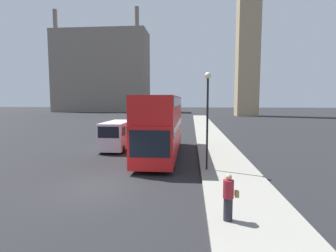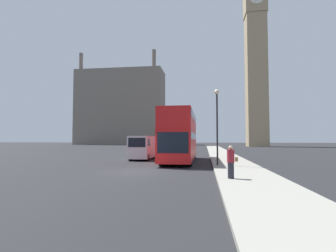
{
  "view_description": "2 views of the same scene",
  "coord_description": "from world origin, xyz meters",
  "px_view_note": "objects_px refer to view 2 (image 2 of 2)",
  "views": [
    {
      "loc": [
        4.41,
        -11.91,
        4.18
      ],
      "look_at": [
        2.57,
        8.94,
        2.15
      ],
      "focal_mm": 28.0,
      "sensor_mm": 36.0,
      "label": 1
    },
    {
      "loc": [
        4.42,
        -16.42,
        2.06
      ],
      "look_at": [
        0.03,
        14.96,
        3.68
      ],
      "focal_mm": 28.0,
      "sensor_mm": 36.0,
      "label": 2
    }
  ],
  "objects_px": {
    "red_double_decker_bus": "(180,134)",
    "street_lamp": "(217,115)",
    "pedestrian": "(231,162)",
    "parked_sedan": "(169,146)",
    "clock_tower": "(256,42)",
    "white_van": "(143,147)"
  },
  "relations": [
    {
      "from": "clock_tower",
      "to": "street_lamp",
      "type": "relative_size",
      "value": 10.51
    },
    {
      "from": "street_lamp",
      "to": "parked_sedan",
      "type": "distance_m",
      "value": 30.98
    },
    {
      "from": "pedestrian",
      "to": "parked_sedan",
      "type": "xyz_separation_m",
      "value": [
        -8.03,
        36.42,
        -0.24
      ]
    },
    {
      "from": "street_lamp",
      "to": "parked_sedan",
      "type": "relative_size",
      "value": 1.24
    },
    {
      "from": "white_van",
      "to": "parked_sedan",
      "type": "relative_size",
      "value": 1.12
    },
    {
      "from": "clock_tower",
      "to": "pedestrian",
      "type": "height_order",
      "value": "clock_tower"
    },
    {
      "from": "street_lamp",
      "to": "clock_tower",
      "type": "bearing_deg",
      "value": 76.45
    },
    {
      "from": "red_double_decker_bus",
      "to": "white_van",
      "type": "relative_size",
      "value": 2.24
    },
    {
      "from": "red_double_decker_bus",
      "to": "street_lamp",
      "type": "bearing_deg",
      "value": -53.85
    },
    {
      "from": "white_van",
      "to": "pedestrian",
      "type": "height_order",
      "value": "white_van"
    },
    {
      "from": "clock_tower",
      "to": "street_lamp",
      "type": "distance_m",
      "value": 65.63
    },
    {
      "from": "pedestrian",
      "to": "street_lamp",
      "type": "relative_size",
      "value": 0.28
    },
    {
      "from": "parked_sedan",
      "to": "red_double_decker_bus",
      "type": "bearing_deg",
      "value": -79.93
    },
    {
      "from": "pedestrian",
      "to": "parked_sedan",
      "type": "height_order",
      "value": "pedestrian"
    },
    {
      "from": "pedestrian",
      "to": "street_lamp",
      "type": "height_order",
      "value": "street_lamp"
    },
    {
      "from": "pedestrian",
      "to": "parked_sedan",
      "type": "distance_m",
      "value": 37.29
    },
    {
      "from": "red_double_decker_bus",
      "to": "pedestrian",
      "type": "xyz_separation_m",
      "value": [
        3.51,
        -10.92,
        -1.55
      ]
    },
    {
      "from": "clock_tower",
      "to": "red_double_decker_bus",
      "type": "bearing_deg",
      "value": -107.71
    },
    {
      "from": "clock_tower",
      "to": "parked_sedan",
      "type": "xyz_separation_m",
      "value": [
        -21.76,
        -28.5,
        -29.73
      ]
    },
    {
      "from": "pedestrian",
      "to": "clock_tower",
      "type": "bearing_deg",
      "value": 78.06
    },
    {
      "from": "red_double_decker_bus",
      "to": "pedestrian",
      "type": "bearing_deg",
      "value": -72.19
    },
    {
      "from": "clock_tower",
      "to": "parked_sedan",
      "type": "bearing_deg",
      "value": -127.37
    }
  ]
}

